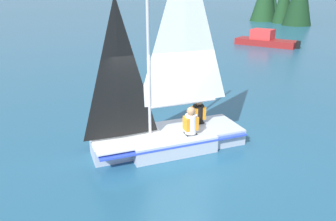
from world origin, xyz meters
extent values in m
plane|color=#235675|center=(0.00, 0.00, 0.00)|extent=(260.00, 260.00, 0.00)
cube|color=#B2BCCC|center=(0.00, 0.00, 0.21)|extent=(2.25, 2.58, 0.43)
cube|color=#B2BCCC|center=(-0.62, 1.40, 0.21)|extent=(1.12, 1.16, 0.43)
cube|color=#B2BCCC|center=(0.62, -1.40, 0.21)|extent=(1.53, 1.34, 0.43)
cube|color=blue|center=(0.00, 0.00, 0.35)|extent=(2.94, 4.13, 0.05)
cube|color=silver|center=(-0.43, 0.99, 0.45)|extent=(1.98, 2.17, 0.04)
cylinder|color=#B7B7BC|center=(-0.20, 0.45, 2.84)|extent=(0.08, 0.08, 4.83)
cylinder|color=#B7B7BC|center=(0.17, -0.39, 1.17)|extent=(0.80, 1.71, 0.07)
pyramid|color=white|center=(0.17, -0.39, 3.17)|extent=(0.75, 1.61, 3.94)
pyramid|color=black|center=(-0.49, 1.12, 2.19)|extent=(0.58, 1.23, 3.33)
cube|color=black|center=(0.82, -1.87, 0.15)|extent=(0.06, 0.09, 0.30)
cube|color=black|center=(-0.10, -0.58, 0.23)|extent=(0.33, 0.35, 0.45)
cylinder|color=white|center=(-0.10, -0.58, 0.71)|extent=(0.40, 0.40, 0.50)
cube|color=orange|center=(-0.10, -0.58, 0.73)|extent=(0.37, 0.42, 0.35)
sphere|color=#A87A56|center=(-0.10, -0.58, 1.05)|extent=(0.22, 0.22, 0.22)
cube|color=black|center=(0.65, -0.81, 0.23)|extent=(0.33, 0.35, 0.45)
cylinder|color=black|center=(0.65, -0.81, 0.71)|extent=(0.40, 0.40, 0.50)
cube|color=orange|center=(0.65, -0.81, 0.73)|extent=(0.37, 0.42, 0.35)
sphere|color=#A87A56|center=(0.65, -0.81, 1.05)|extent=(0.22, 0.22, 0.22)
cube|color=maroon|center=(16.53, -6.41, 0.22)|extent=(3.56, 4.41, 0.45)
cube|color=red|center=(16.70, -6.14, 0.80)|extent=(1.80, 1.90, 0.70)
cube|color=black|center=(15.30, -8.32, 0.27)|extent=(0.33, 0.33, 0.54)
camera|label=1|loc=(-7.80, -0.35, 3.96)|focal=35.00mm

